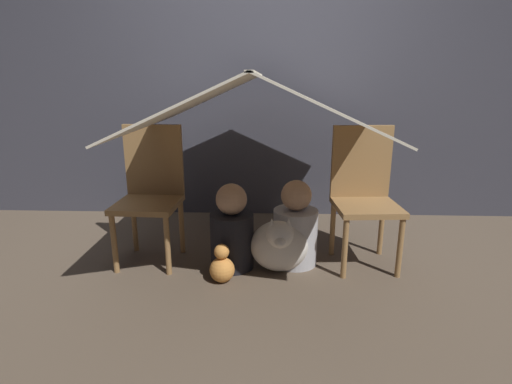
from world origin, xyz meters
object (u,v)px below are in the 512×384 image
(person_second, at_px, (295,229))
(chair_right, at_px, (364,192))
(chair_left, at_px, (151,190))
(dog, at_px, (279,244))
(person_front, at_px, (232,232))

(person_second, bearing_deg, chair_right, 8.12)
(chair_left, relative_size, person_second, 1.58)
(chair_right, height_order, dog, chair_right)
(person_second, bearing_deg, person_front, -170.44)
(chair_left, height_order, person_front, chair_left)
(chair_right, height_order, person_front, chair_right)
(chair_left, xyz_separation_m, dog, (0.87, -0.20, -0.30))
(person_front, bearing_deg, person_second, 9.56)
(person_second, bearing_deg, dog, -129.68)
(chair_right, bearing_deg, person_front, -175.25)
(chair_left, xyz_separation_m, person_second, (0.98, -0.06, -0.24))
(person_front, xyz_separation_m, person_second, (0.42, 0.07, 0.00))
(chair_right, xyz_separation_m, person_second, (-0.45, -0.06, -0.24))
(chair_left, height_order, person_second, chair_left)
(chair_right, height_order, person_second, chair_right)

